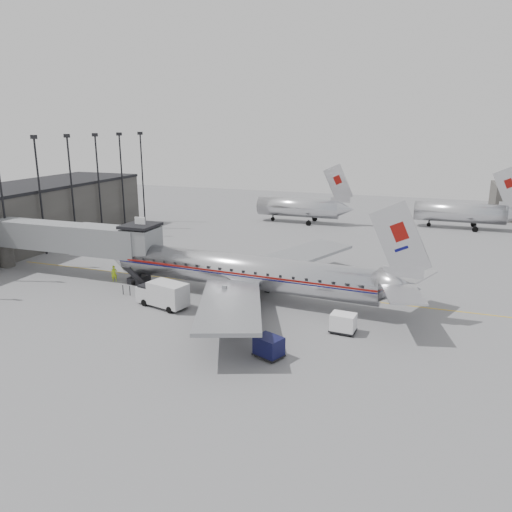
{
  "coord_description": "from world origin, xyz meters",
  "views": [
    {
      "loc": [
        19.97,
        -40.46,
        16.67
      ],
      "look_at": [
        2.93,
        6.97,
        3.2
      ],
      "focal_mm": 35.0,
      "sensor_mm": 36.0,
      "label": 1
    }
  ],
  "objects": [
    {
      "name": "ramp_worker",
      "position": [
        -12.0,
        3.0,
        0.88
      ],
      "size": [
        0.77,
        0.69,
        1.76
      ],
      "primitive_type": "imported",
      "rotation": [
        0.0,
        0.0,
        0.54
      ],
      "color": "#B2DC19",
      "rests_on": "ground"
    },
    {
      "name": "floodlight_masts",
      "position": [
        -27.5,
        13.0,
        8.36
      ],
      "size": [
        0.9,
        42.25,
        15.25
      ],
      "color": "black",
      "rests_on": "ground"
    },
    {
      "name": "service_van",
      "position": [
        -3.11,
        -1.98,
        1.28
      ],
      "size": [
        5.51,
        3.21,
        2.44
      ],
      "rotation": [
        0.0,
        0.0,
        -0.25
      ],
      "color": "silver",
      "rests_on": "ground"
    },
    {
      "name": "apron_line",
      "position": [
        3.0,
        6.0,
        0.01
      ],
      "size": [
        60.0,
        0.15,
        0.01
      ],
      "primitive_type": "cube",
      "rotation": [
        0.0,
        0.0,
        1.57
      ],
      "color": "gold",
      "rests_on": "ground"
    },
    {
      "name": "terminal",
      "position": [
        -34.0,
        10.0,
        4.0
      ],
      "size": [
        12.0,
        46.0,
        8.0
      ],
      "primitive_type": "cube",
      "color": "#3C3A37",
      "rests_on": "ground"
    },
    {
      "name": "distant_aircraft_near",
      "position": [
        -1.79,
        42.0,
        2.73
      ],
      "size": [
        16.39,
        3.2,
        10.26
      ],
      "color": "silver",
      "rests_on": "ground"
    },
    {
      "name": "airliner",
      "position": [
        3.55,
        2.96,
        2.67
      ],
      "size": [
        33.57,
        31.04,
        10.61
      ],
      "rotation": [
        0.0,
        0.0,
        -0.06
      ],
      "color": "silver",
      "rests_on": "ground"
    },
    {
      "name": "baggage_cart_white",
      "position": [
        13.84,
        -2.29,
        0.86
      ],
      "size": [
        2.18,
        1.73,
        1.62
      ],
      "rotation": [
        0.0,
        0.0,
        -0.08
      ],
      "color": "white",
      "rests_on": "ground"
    },
    {
      "name": "ground",
      "position": [
        0.0,
        0.0,
        0.0
      ],
      "size": [
        160.0,
        160.0,
        0.0
      ],
      "primitive_type": "plane",
      "color": "slate",
      "rests_on": "ground"
    },
    {
      "name": "baggage_cart_navy",
      "position": [
        9.52,
        -8.61,
        0.86
      ],
      "size": [
        2.49,
        2.24,
        1.61
      ],
      "rotation": [
        0.0,
        0.0,
        -0.4
      ],
      "color": "#0D0E35",
      "rests_on": "ground"
    },
    {
      "name": "jet_bridge",
      "position": [
        -16.66,
        3.67,
        4.18
      ],
      "size": [
        21.0,
        6.2,
        7.1
      ],
      "color": "slate",
      "rests_on": "ground"
    },
    {
      "name": "distant_aircraft_mid",
      "position": [
        24.21,
        46.0,
        2.73
      ],
      "size": [
        16.39,
        3.2,
        10.26
      ],
      "color": "silver",
      "rests_on": "ground"
    }
  ]
}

